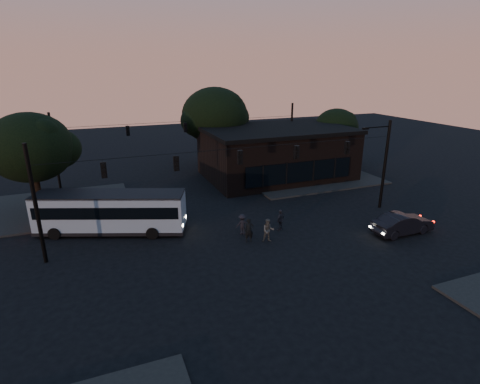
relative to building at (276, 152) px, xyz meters
name	(u,v)px	position (x,y,z in m)	size (l,w,h in m)	color
ground	(263,254)	(-9.00, -15.97, -2.71)	(120.00, 120.00, 0.00)	black
sidewalk_far_right	(308,177)	(3.00, -1.97, -2.63)	(14.00, 10.00, 0.15)	black
sidewalk_far_left	(44,209)	(-23.00, -1.97, -2.63)	(14.00, 10.00, 0.15)	black
building	(276,152)	(0.00, 0.00, 0.00)	(15.40, 10.41, 5.40)	black
tree_behind	(215,116)	(-5.00, 6.03, 3.48)	(7.60, 7.60, 9.43)	black
tree_right	(336,127)	(9.00, 2.03, 1.93)	(5.20, 5.20, 6.86)	black
tree_left	(31,148)	(-23.00, -2.97, 2.86)	(6.40, 6.40, 8.30)	black
signal_rig_near	(240,173)	(-9.00, -11.97, 1.74)	(26.24, 0.30, 7.50)	black
signal_rig_far	(186,138)	(-9.00, 4.03, 1.50)	(26.24, 0.30, 7.50)	black
bus	(111,211)	(-17.82, -8.82, -1.02)	(10.83, 6.12, 3.00)	#899DAF
car	(402,224)	(1.77, -16.80, -1.94)	(1.61, 4.63, 1.53)	black
pedestrian_a	(249,230)	(-9.13, -13.99, -1.83)	(0.64, 0.42, 1.75)	black
pedestrian_b	(268,230)	(-7.88, -14.43, -1.87)	(0.81, 0.63, 1.67)	#45443F
pedestrian_c	(280,220)	(-6.21, -13.05, -1.89)	(0.95, 0.40, 1.63)	#212229
pedestrian_d	(242,224)	(-9.09, -12.62, -1.95)	(0.98, 0.57, 1.52)	black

